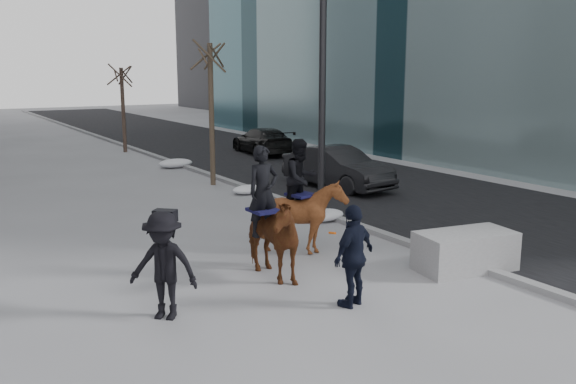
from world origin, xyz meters
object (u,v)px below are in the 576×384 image
planter (465,251)px  mounted_right (304,208)px  mounted_left (267,230)px  car_near (337,167)px

planter → mounted_right: (-2.11, 2.65, 0.61)m
planter → mounted_left: 4.00m
planter → mounted_right: size_ratio=0.78×
car_near → planter: bearing=-116.5°
planter → car_near: (2.96, 8.33, 0.31)m
mounted_left → mounted_right: bearing=33.8°
planter → mounted_right: mounted_right is taller
car_near → mounted_right: bearing=-138.7°
planter → mounted_left: bearing=155.3°
car_near → mounted_right: 7.62m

